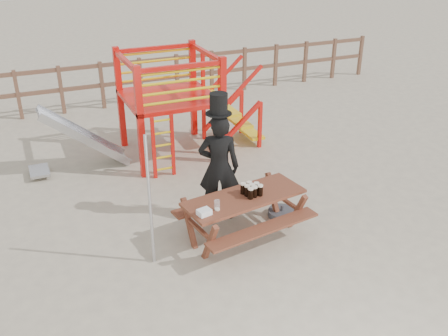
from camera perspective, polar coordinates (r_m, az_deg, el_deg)
ground at (r=7.38m, az=1.41°, el=-9.12°), size 60.00×60.00×0.00m
back_fence at (r=13.19m, az=-11.67°, el=10.06°), size 15.09×0.09×1.20m
playground_fort at (r=9.95m, az=-6.65°, el=7.25°), size 4.71×1.84×2.10m
picnic_table at (r=7.39m, az=2.30°, el=-4.97°), size 1.97×1.50×0.70m
man_with_hat at (r=7.68m, az=-0.59°, el=0.41°), size 0.75×0.64×2.06m
metal_pole at (r=6.66m, az=-8.47°, el=-3.88°), size 0.04×0.04×1.91m
parasol_base at (r=8.15m, az=6.63°, el=-5.12°), size 0.45×0.45×0.19m
paper_bag at (r=6.80m, az=-2.28°, el=-5.07°), size 0.21×0.18×0.08m
stout_pints at (r=7.26m, az=3.18°, el=-2.50°), size 0.28×0.26×0.17m
empty_glasses at (r=6.89m, az=-0.80°, el=-4.31°), size 0.08×0.08×0.15m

